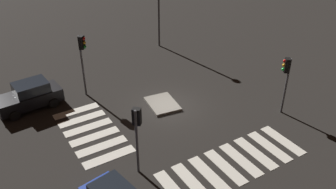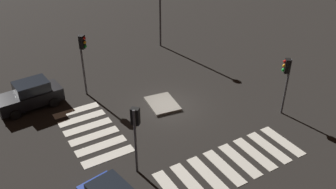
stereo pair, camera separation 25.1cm
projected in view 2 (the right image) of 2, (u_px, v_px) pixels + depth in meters
ground_plane at (168, 106)px, 25.89m from camera, size 80.00×80.00×0.00m
traffic_island at (162, 104)px, 26.03m from camera, size 2.81×2.26×0.18m
car_black at (30, 95)px, 25.41m from camera, size 2.38×4.56×1.93m
traffic_light_south at (83, 51)px, 25.53m from camera, size 0.53×0.54×4.74m
traffic_light_east at (136, 125)px, 18.69m from camera, size 0.54×0.54×4.06m
traffic_light_north at (286, 73)px, 23.61m from camera, size 0.54×0.53×4.11m
crosswalk_near at (91, 131)px, 23.31m from camera, size 6.45×3.20×0.02m
crosswalk_side at (232, 164)px, 20.65m from camera, size 3.20×8.75×0.02m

